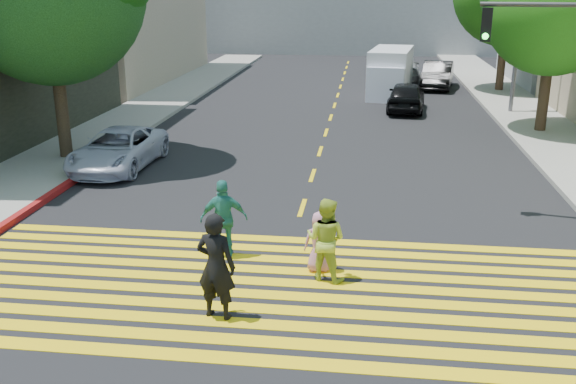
% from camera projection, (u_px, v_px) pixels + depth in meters
% --- Properties ---
extents(ground, '(120.00, 120.00, 0.00)m').
position_uv_depth(ground, '(266.00, 322.00, 11.08)').
color(ground, black).
extents(sidewalk_left, '(3.00, 40.00, 0.15)m').
position_uv_depth(sidewalk_left, '(170.00, 97.00, 32.83)').
color(sidewalk_left, gray).
rests_on(sidewalk_left, ground).
extents(sidewalk_right, '(3.00, 60.00, 0.15)m').
position_uv_depth(sidewalk_right, '(551.00, 137.00, 24.21)').
color(sidewalk_right, gray).
rests_on(sidewalk_right, ground).
extents(curb_red, '(0.20, 8.00, 0.16)m').
position_uv_depth(curb_red, '(52.00, 195.00, 17.54)').
color(curb_red, maroon).
rests_on(curb_red, ground).
extents(crosswalk, '(13.40, 5.30, 0.01)m').
position_uv_depth(crosswalk, '(277.00, 289.00, 12.29)').
color(crosswalk, yellow).
rests_on(crosswalk, ground).
extents(lane_line, '(0.12, 34.40, 0.01)m').
position_uv_depth(lane_line, '(336.00, 100.00, 32.32)').
color(lane_line, yellow).
rests_on(lane_line, ground).
extents(pedestrian_man, '(0.79, 0.60, 1.93)m').
position_uv_depth(pedestrian_man, '(216.00, 266.00, 10.97)').
color(pedestrian_man, black).
rests_on(pedestrian_man, ground).
extents(pedestrian_woman, '(0.98, 0.87, 1.67)m').
position_uv_depth(pedestrian_woman, '(326.00, 239.00, 12.46)').
color(pedestrian_woman, '#A6BF38').
rests_on(pedestrian_woman, ground).
extents(pedestrian_child, '(0.66, 0.47, 1.26)m').
position_uv_depth(pedestrian_child, '(319.00, 242.00, 12.88)').
color(pedestrian_child, '#C27A96').
rests_on(pedestrian_child, ground).
extents(pedestrian_extra, '(1.06, 0.63, 1.70)m').
position_uv_depth(pedestrian_extra, '(224.00, 219.00, 13.52)').
color(pedestrian_extra, '#277A72').
rests_on(pedestrian_extra, ground).
extents(white_sedan, '(2.15, 4.47, 1.23)m').
position_uv_depth(white_sedan, '(118.00, 149.00, 20.19)').
color(white_sedan, silver).
rests_on(white_sedan, ground).
extents(dark_car_near, '(2.00, 4.17, 1.37)m').
position_uv_depth(dark_car_near, '(406.00, 96.00, 29.32)').
color(dark_car_near, black).
rests_on(dark_car_near, ground).
extents(silver_car, '(2.18, 4.99, 1.43)m').
position_uv_depth(silver_car, '(403.00, 69.00, 38.60)').
color(silver_car, '#B6B6B6').
rests_on(silver_car, ground).
extents(dark_car_parked, '(2.25, 4.66, 1.47)m').
position_uv_depth(dark_car_parked, '(437.00, 75.00, 35.80)').
color(dark_car_parked, black).
rests_on(dark_car_parked, ground).
extents(white_van, '(2.53, 5.28, 2.39)m').
position_uv_depth(white_van, '(390.00, 74.00, 33.26)').
color(white_van, silver).
rests_on(white_van, ground).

